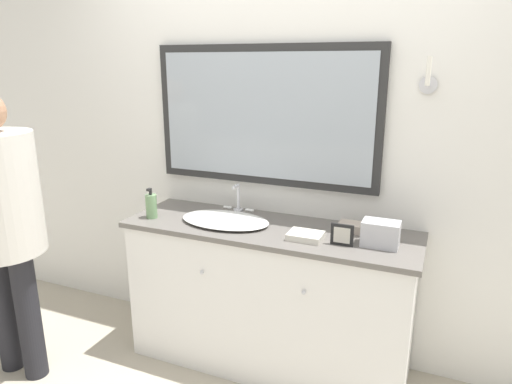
{
  "coord_description": "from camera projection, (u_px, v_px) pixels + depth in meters",
  "views": [
    {
      "loc": [
        0.88,
        -1.98,
        1.79
      ],
      "look_at": [
        -0.08,
        0.29,
        1.09
      ],
      "focal_mm": 32.0,
      "sensor_mm": 36.0,
      "label": 1
    }
  ],
  "objects": [
    {
      "name": "picture_frame",
      "position": [
        342.0,
        235.0,
        2.32
      ],
      "size": [
        0.12,
        0.01,
        0.11
      ],
      "color": "black",
      "rests_on": "vanity_counter"
    },
    {
      "name": "hand_towel_far_corner",
      "position": [
        305.0,
        236.0,
        2.42
      ],
      "size": [
        0.18,
        0.14,
        0.03
      ],
      "color": "silver",
      "rests_on": "vanity_counter"
    },
    {
      "name": "sink_basin",
      "position": [
        226.0,
        219.0,
        2.67
      ],
      "size": [
        0.54,
        0.38,
        0.19
      ],
      "color": "white",
      "rests_on": "vanity_counter"
    },
    {
      "name": "wall_back",
      "position": [
        286.0,
        150.0,
        2.75
      ],
      "size": [
        8.0,
        0.18,
        2.55
      ],
      "color": "white",
      "rests_on": "ground_plane"
    },
    {
      "name": "hand_towel_near_sink",
      "position": [
        356.0,
        228.0,
        2.52
      ],
      "size": [
        0.19,
        0.11,
        0.05
      ],
      "color": "#B7A899",
      "rests_on": "vanity_counter"
    },
    {
      "name": "appliance_box",
      "position": [
        380.0,
        234.0,
        2.31
      ],
      "size": [
        0.19,
        0.12,
        0.13
      ],
      "color": "#BCBCC1",
      "rests_on": "vanity_counter"
    },
    {
      "name": "soap_bottle",
      "position": [
        151.0,
        206.0,
        2.73
      ],
      "size": [
        0.07,
        0.07,
        0.19
      ],
      "color": "#709966",
      "rests_on": "vanity_counter"
    },
    {
      "name": "vanity_counter",
      "position": [
        268.0,
        297.0,
        2.71
      ],
      "size": [
        1.69,
        0.54,
        0.89
      ],
      "color": "white",
      "rests_on": "ground_plane"
    },
    {
      "name": "person",
      "position": [
        0.0,
        210.0,
        2.48
      ],
      "size": [
        0.43,
        0.43,
        1.65
      ],
      "color": "#232328",
      "rests_on": "ground_plane"
    }
  ]
}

